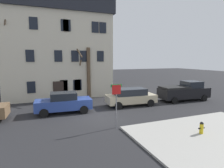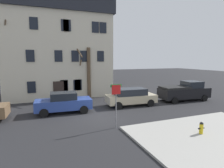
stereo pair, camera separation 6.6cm
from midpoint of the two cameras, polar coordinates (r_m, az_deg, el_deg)
ground_plane at (r=14.63m, az=-4.00°, el=-10.05°), size 120.00×120.00×0.00m
building_main at (r=23.78m, az=-16.24°, el=10.41°), size 12.34×7.11×11.23m
tree_bare_mid at (r=20.88m, az=-7.47°, el=4.21°), size 1.74×2.77×6.50m
car_blue_sedan at (r=15.90m, az=-14.70°, el=-5.62°), size 4.65×2.15×1.72m
car_beige_wagon at (r=17.81m, az=5.99°, el=-3.93°), size 4.89×2.34×1.67m
pickup_truck_black at (r=21.38m, az=21.71°, el=-2.12°), size 5.63×2.47×2.08m
fire_hydrant at (r=12.22m, az=26.20°, el=-12.09°), size 0.42×0.22×0.71m
street_sign_pole at (r=11.77m, az=1.44°, el=-4.30°), size 0.76×0.07×2.88m
bicycle_leaning at (r=21.25m, az=-24.98°, el=-4.11°), size 1.63×0.72×1.03m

